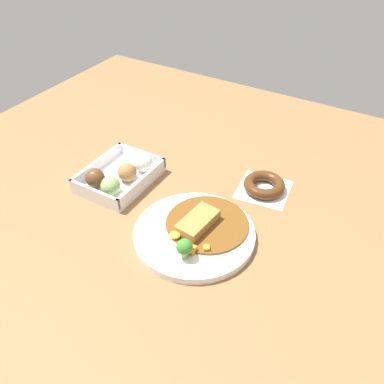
# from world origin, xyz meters

# --- Properties ---
(ground_plane) EXTENTS (1.60, 1.60, 0.00)m
(ground_plane) POSITION_xyz_m (0.00, 0.00, 0.00)
(ground_plane) COLOR brown
(curry_plate) EXTENTS (0.28, 0.28, 0.07)m
(curry_plate) POSITION_xyz_m (-0.01, -0.09, 0.01)
(curry_plate) COLOR white
(curry_plate) RESTS_ON ground_plane
(donut_box) EXTENTS (0.21, 0.16, 0.06)m
(donut_box) POSITION_xyz_m (0.06, 0.19, 0.02)
(donut_box) COLOR white
(donut_box) RESTS_ON ground_plane
(chocolate_ring_donut) EXTENTS (0.15, 0.15, 0.03)m
(chocolate_ring_donut) POSITION_xyz_m (0.23, -0.16, 0.02)
(chocolate_ring_donut) COLOR white
(chocolate_ring_donut) RESTS_ON ground_plane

